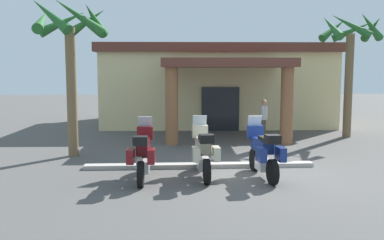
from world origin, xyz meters
name	(u,v)px	position (x,y,z in m)	size (l,w,h in m)	color
ground_plane	(258,173)	(0.00, 0.00, 0.00)	(80.00, 80.00, 0.00)	#514F4C
motel_building	(215,84)	(0.10, 11.81, 2.14)	(12.25, 11.40, 4.21)	beige
motorcycle_maroon	(143,154)	(-3.22, -0.59, 0.70)	(0.71, 2.21, 1.61)	black
motorcycle_cream	(203,152)	(-1.60, -0.39, 0.70)	(0.72, 2.21, 1.61)	black
motorcycle_blue	(264,152)	(0.02, -0.56, 0.70)	(0.74, 2.21, 1.61)	black
pedestrian	(264,116)	(1.48, 5.84, 0.98)	(0.32, 0.48, 1.69)	brown
palm_tree_near_portico	(351,45)	(5.29, 6.32, 3.98)	(2.59, 2.71, 5.35)	brown
palm_tree_roadside	(70,39)	(-5.75, 2.77, 3.91)	(2.50, 2.65, 5.26)	brown
curb_strip	(200,165)	(-1.60, 0.79, 0.06)	(6.86, 0.36, 0.12)	#ADA89E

